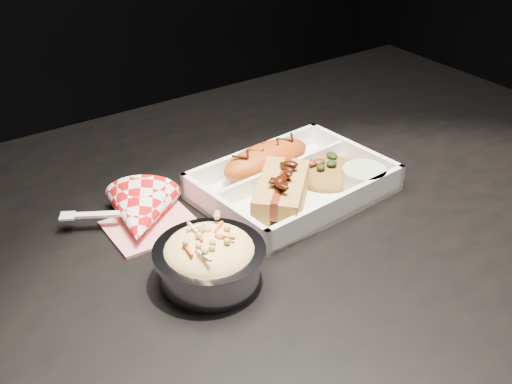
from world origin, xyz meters
TOP-DOWN VIEW (x-y plane):
  - dining_table at (0.00, 0.00)m, footprint 1.20×0.80m
  - food_tray at (0.03, 0.01)m, footprint 0.27×0.20m
  - fried_pastry at (0.02, 0.07)m, footprint 0.15×0.07m
  - hotdog at (-0.02, -0.02)m, footprint 0.13×0.13m
  - fried_rice_mound at (0.09, 0.01)m, footprint 0.11×0.10m
  - cupcake_liner at (0.11, -0.04)m, footprint 0.06×0.06m
  - foil_coleslaw_cup at (-0.16, -0.09)m, footprint 0.13×0.13m
  - napkin_fork at (-0.18, 0.06)m, footprint 0.16×0.15m

SIDE VIEW (x-z plane):
  - dining_table at x=0.00m, z-range 0.28..1.03m
  - food_tray at x=0.03m, z-range 0.74..0.78m
  - napkin_fork at x=-0.18m, z-range 0.72..0.82m
  - cupcake_liner at x=0.11m, z-range 0.76..0.79m
  - fried_rice_mound at x=0.09m, z-range 0.76..0.79m
  - fried_pastry at x=0.02m, z-range 0.76..0.80m
  - foil_coleslaw_cup at x=-0.16m, z-range 0.75..0.82m
  - hotdog at x=-0.02m, z-range 0.75..0.81m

